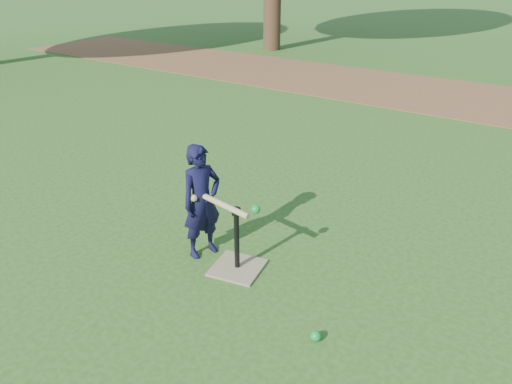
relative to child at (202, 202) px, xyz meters
The scene contains 6 objects.
ground 0.88m from the child, 31.30° to the right, with size 80.00×80.00×0.00m, color #285116.
dirt_strip 7.19m from the child, 85.29° to the left, with size 24.00×3.00×0.01m, color brown.
child is the anchor object (origin of this frame).
wiffle_ball_ground 1.60m from the child, 17.86° to the right, with size 0.08×0.08×0.08m, color #0D932E.
batting_tee 0.60m from the child, ahead, with size 0.51×0.51×0.61m.
swing_action 0.34m from the child, ahead, with size 0.66×0.19×0.09m.
Camera 1 is at (2.09, -2.70, 2.58)m, focal length 35.00 mm.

